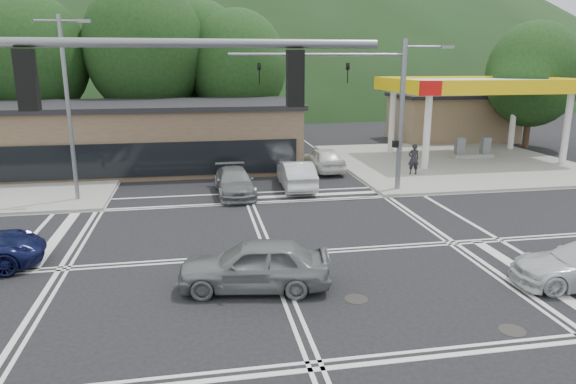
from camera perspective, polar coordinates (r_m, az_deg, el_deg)
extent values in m
plane|color=black|center=(18.94, -1.96, -7.02)|extent=(120.00, 120.00, 0.00)
cube|color=gray|center=(37.50, 17.80, 3.20)|extent=(16.00, 16.00, 0.15)
cylinder|color=silver|center=(34.02, 15.18, 6.45)|extent=(0.44, 0.44, 5.00)
cylinder|color=silver|center=(39.48, 11.48, 7.70)|extent=(0.44, 0.44, 5.00)
cylinder|color=silver|center=(39.33, 28.56, 6.22)|extent=(0.44, 0.44, 5.00)
cylinder|color=silver|center=(44.14, 23.74, 7.46)|extent=(0.44, 0.44, 5.00)
cube|color=silver|center=(38.75, 20.37, 11.14)|extent=(12.00, 8.00, 0.60)
cube|color=yellow|center=(35.36, 23.66, 10.60)|extent=(12.20, 0.25, 0.90)
cube|color=yellow|center=(42.26, 17.61, 11.56)|extent=(12.20, 0.25, 0.90)
cube|color=yellow|center=(36.11, 11.96, 11.53)|extent=(0.25, 8.20, 0.90)
cube|color=yellow|center=(42.10, 27.56, 10.61)|extent=(0.25, 8.20, 0.90)
cube|color=red|center=(32.52, 15.57, 11.04)|extent=(1.40, 0.12, 0.90)
cube|color=gray|center=(39.29, 19.73, 3.79)|extent=(3.00, 1.00, 0.30)
cube|color=slate|center=(38.69, 18.53, 4.79)|extent=(0.60, 0.50, 1.30)
cube|color=slate|center=(39.69, 21.08, 4.79)|extent=(0.60, 0.50, 1.30)
cube|color=#846B4F|center=(48.31, 17.74, 7.77)|extent=(10.00, 6.00, 3.80)
cube|color=brown|center=(35.23, -19.22, 5.58)|extent=(24.00, 8.00, 4.00)
ellipsoid|color=black|center=(107.70, -9.05, 10.54)|extent=(252.00, 126.00, 140.00)
cylinder|color=#382619|center=(43.25, -25.81, 7.01)|extent=(0.50, 0.50, 4.84)
ellipsoid|color=black|center=(43.02, -26.51, 13.26)|extent=(8.00, 8.00, 9.20)
cylinder|color=#382619|center=(41.82, -15.15, 8.04)|extent=(0.50, 0.50, 5.28)
ellipsoid|color=black|center=(41.61, -15.62, 15.11)|extent=(9.00, 9.00, 10.35)
cylinder|color=#382619|center=(41.86, -5.44, 7.87)|extent=(0.50, 0.50, 4.40)
ellipsoid|color=black|center=(41.60, -5.58, 13.76)|extent=(7.60, 7.60, 8.74)
cylinder|color=#382619|center=(45.67, -9.68, 8.55)|extent=(0.50, 0.50, 4.84)
ellipsoid|color=black|center=(45.45, -9.94, 14.49)|extent=(8.40, 8.40, 9.66)
cylinder|color=#382619|center=(46.14, 25.08, 6.92)|extent=(0.50, 0.50, 3.96)
ellipsoid|color=black|center=(45.89, 25.60, 11.70)|extent=(7.20, 7.20, 8.28)
cylinder|color=slate|center=(27.23, -23.18, 8.17)|extent=(0.20, 0.20, 9.00)
cylinder|color=slate|center=(27.18, -24.09, 16.98)|extent=(2.20, 0.12, 0.12)
cube|color=slate|center=(26.96, -21.71, 17.23)|extent=(0.60, 0.25, 0.15)
cylinder|color=slate|center=(27.95, 12.45, 8.08)|extent=(0.28, 0.28, 8.00)
cylinder|color=slate|center=(26.39, 3.46, 15.00)|extent=(9.00, 0.16, 0.16)
imported|color=black|center=(26.79, 6.63, 12.99)|extent=(0.16, 0.20, 1.00)
imported|color=black|center=(25.86, -3.22, 13.02)|extent=(0.16, 0.20, 1.00)
cylinder|color=slate|center=(28.29, 15.19, 15.31)|extent=(2.40, 0.12, 0.12)
cube|color=slate|center=(28.77, 17.24, 15.15)|extent=(0.70, 0.30, 0.15)
cube|color=black|center=(28.03, 11.83, 5.24)|extent=(0.25, 0.30, 0.35)
cylinder|color=slate|center=(9.33, -18.30, 15.47)|extent=(9.00, 0.16, 0.16)
cube|color=black|center=(9.64, -27.02, 11.01)|extent=(0.30, 0.25, 1.00)
cube|color=black|center=(9.43, 0.80, 12.50)|extent=(0.30, 0.25, 1.00)
imported|color=slate|center=(16.05, -3.75, -8.02)|extent=(4.93, 2.61, 1.60)
imported|color=silver|center=(28.45, 0.92, 1.93)|extent=(1.79, 4.75, 1.55)
imported|color=silver|center=(33.03, 3.96, 3.66)|extent=(2.13, 4.67, 1.55)
imported|color=slate|center=(27.24, -5.98, 1.11)|extent=(2.09, 4.82, 1.38)
imported|color=black|center=(32.27, 13.77, 3.59)|extent=(0.71, 0.49, 1.88)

